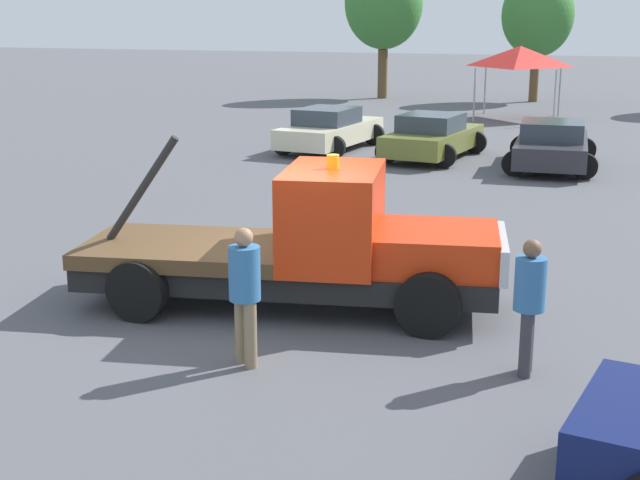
% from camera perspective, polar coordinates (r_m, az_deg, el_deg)
% --- Properties ---
extents(ground_plane, '(160.00, 160.00, 0.00)m').
position_cam_1_polar(ground_plane, '(13.30, -2.05, -4.22)').
color(ground_plane, '#545459').
extents(tow_truck, '(6.40, 2.90, 2.51)m').
position_cam_1_polar(tow_truck, '(12.98, -0.48, -0.51)').
color(tow_truck, black).
rests_on(tow_truck, ground).
extents(person_near_truck, '(0.37, 0.37, 1.68)m').
position_cam_1_polar(person_near_truck, '(10.84, 13.25, -3.60)').
color(person_near_truck, '#38383D').
rests_on(person_near_truck, ground).
extents(person_at_hood, '(0.39, 0.39, 1.75)m').
position_cam_1_polar(person_at_hood, '(10.86, -4.84, -3.01)').
color(person_at_hood, '#847051').
rests_on(person_at_hood, ground).
extents(parked_car_cream, '(2.76, 4.78, 1.34)m').
position_cam_1_polar(parked_car_cream, '(28.14, 0.62, 7.09)').
color(parked_car_cream, beige).
rests_on(parked_car_cream, ground).
extents(parked_car_olive, '(2.82, 4.53, 1.34)m').
position_cam_1_polar(parked_car_olive, '(26.68, 7.21, 6.57)').
color(parked_car_olive, olive).
rests_on(parked_car_olive, ground).
extents(parked_car_charcoal, '(2.57, 4.50, 1.34)m').
position_cam_1_polar(parked_car_charcoal, '(25.58, 14.62, 5.88)').
color(parked_car_charcoal, '#2D2D33').
rests_on(parked_car_charcoal, ground).
extents(canopy_tent_red, '(3.14, 3.14, 2.91)m').
position_cam_1_polar(canopy_tent_red, '(37.14, 12.69, 11.39)').
color(canopy_tent_red, '#9E9EA3').
rests_on(canopy_tent_red, ground).
extents(tree_left, '(3.38, 3.38, 6.03)m').
position_cam_1_polar(tree_left, '(44.52, 13.76, 13.79)').
color(tree_left, brown).
rests_on(tree_left, ground).
extents(tree_center, '(3.84, 3.84, 6.86)m').
position_cam_1_polar(tree_center, '(45.21, 4.10, 14.86)').
color(tree_center, brown).
rests_on(tree_center, ground).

